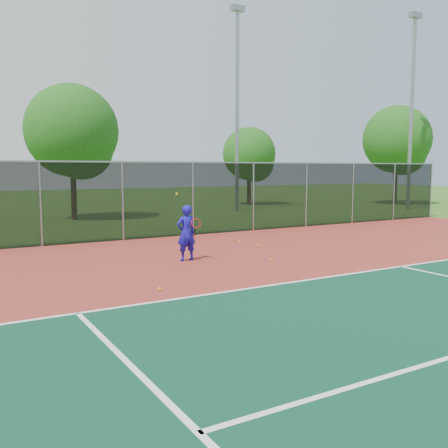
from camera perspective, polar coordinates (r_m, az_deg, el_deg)
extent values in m
cube|color=#993227|center=(12.80, 17.19, -6.39)|extent=(30.00, 20.00, 0.02)
cube|color=white|center=(14.91, 19.57, -4.59)|extent=(22.00, 0.10, 0.00)
cube|color=black|center=(20.62, -3.59, 2.89)|extent=(30.00, 0.04, 3.00)
cube|color=gray|center=(20.59, -3.62, 7.06)|extent=(30.00, 0.06, 0.06)
imported|color=#1812AC|center=(14.92, -4.35, -1.03)|extent=(0.62, 0.42, 1.67)
cylinder|color=black|center=(14.76, -3.40, -1.03)|extent=(0.03, 0.15, 0.27)
torus|color=#A51414|center=(14.64, -3.23, 0.09)|extent=(0.30, 0.13, 0.29)
sphere|color=#CBDE19|center=(14.80, -5.43, 3.46)|extent=(0.07, 0.07, 0.07)
sphere|color=#CBDE19|center=(21.17, 17.54, -1.30)|extent=(0.07, 0.07, 0.07)
sphere|color=#CBDE19|center=(15.02, 5.50, -4.08)|extent=(0.07, 0.07, 0.07)
sphere|color=#CBDE19|center=(11.50, -7.35, -7.36)|extent=(0.07, 0.07, 0.07)
sphere|color=#CBDE19|center=(17.75, 3.92, -2.44)|extent=(0.07, 0.07, 0.07)
sphere|color=#CBDE19|center=(18.69, 1.77, -1.99)|extent=(0.07, 0.07, 0.07)
sphere|color=#CBDE19|center=(18.19, 10.94, -2.33)|extent=(0.07, 0.07, 0.07)
cylinder|color=gray|center=(32.53, 1.51, 12.53)|extent=(0.24, 0.24, 12.51)
cube|color=gray|center=(33.83, 1.54, 23.43)|extent=(0.90, 0.40, 0.35)
cylinder|color=gray|center=(36.14, 20.61, 11.52)|extent=(0.24, 0.24, 12.51)
cube|color=gray|center=(37.31, 21.03, 21.39)|extent=(0.90, 0.40, 0.35)
cylinder|color=#342213|center=(28.17, -16.80, 3.29)|extent=(0.30, 0.30, 2.77)
sphere|color=#1A5115|center=(28.21, -17.02, 10.19)|extent=(4.93, 4.93, 4.93)
sphere|color=#1A5115|center=(27.96, -16.01, 8.35)|extent=(3.39, 3.39, 3.39)
cylinder|color=#342213|center=(37.98, 2.86, 3.89)|extent=(0.30, 0.30, 2.24)
sphere|color=#1A5115|center=(37.96, 2.88, 8.03)|extent=(3.99, 3.99, 3.99)
sphere|color=#1A5115|center=(37.92, 3.63, 6.89)|extent=(2.74, 2.74, 2.74)
cylinder|color=#342213|center=(40.69, 18.96, 4.17)|extent=(0.30, 0.30, 2.88)
sphere|color=#1A5115|center=(40.73, 19.15, 9.13)|extent=(5.13, 5.13, 5.13)
sphere|color=#1A5115|center=(40.80, 19.79, 7.75)|extent=(3.53, 3.53, 3.53)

